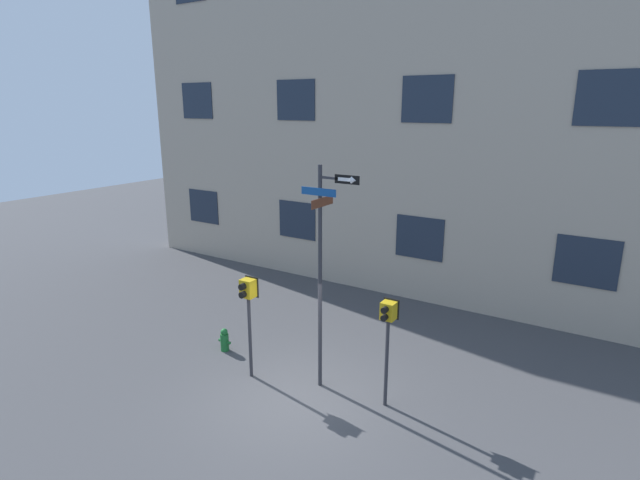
% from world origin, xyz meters
% --- Properties ---
extents(ground_plane, '(60.00, 60.00, 0.00)m').
position_xyz_m(ground_plane, '(0.00, 0.00, 0.00)').
color(ground_plane, '#424244').
extents(building_facade, '(24.00, 0.63, 12.89)m').
position_xyz_m(building_facade, '(-0.00, 7.21, 6.44)').
color(building_facade, tan).
rests_on(building_facade, ground_plane).
extents(street_sign_pole, '(1.35, 0.83, 5.09)m').
position_xyz_m(street_sign_pole, '(0.15, 0.78, 3.00)').
color(street_sign_pole, '#2D2D33').
rests_on(street_sign_pole, ground_plane).
extents(pedestrian_signal_left, '(0.38, 0.40, 2.48)m').
position_xyz_m(pedestrian_signal_left, '(-1.52, 0.24, 1.96)').
color(pedestrian_signal_left, '#2D2D33').
rests_on(pedestrian_signal_left, ground_plane).
extents(pedestrian_signal_right, '(0.35, 0.40, 2.41)m').
position_xyz_m(pedestrian_signal_right, '(1.70, 0.86, 1.88)').
color(pedestrian_signal_right, '#2D2D33').
rests_on(pedestrian_signal_right, ground_plane).
extents(fire_hydrant, '(0.38, 0.22, 0.62)m').
position_xyz_m(fire_hydrant, '(-2.95, 0.86, 0.30)').
color(fire_hydrant, '#196028').
rests_on(fire_hydrant, ground_plane).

